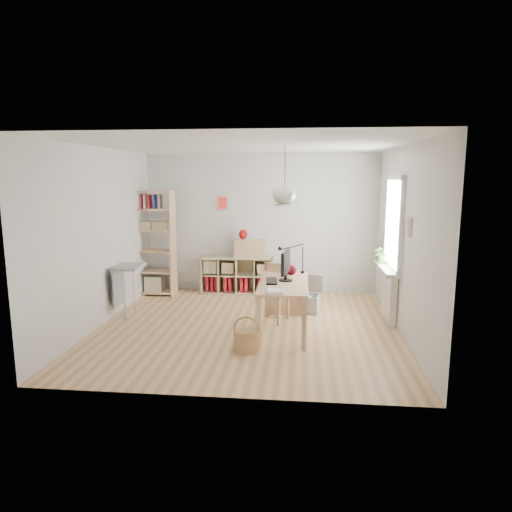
# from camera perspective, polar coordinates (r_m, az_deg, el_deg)

# --- Properties ---
(ground) EXTENTS (4.50, 4.50, 0.00)m
(ground) POSITION_cam_1_polar(r_m,az_deg,el_deg) (7.02, -1.07, -8.88)
(ground) COLOR tan
(ground) RESTS_ON ground
(room_shell) EXTENTS (4.50, 4.50, 4.50)m
(room_shell) POSITION_cam_1_polar(r_m,az_deg,el_deg) (6.46, 3.60, 7.58)
(room_shell) COLOR white
(room_shell) RESTS_ON ground
(window_unit) EXTENTS (0.07, 1.16, 1.46)m
(window_unit) POSITION_cam_1_polar(r_m,az_deg,el_deg) (7.37, 16.95, 3.94)
(window_unit) COLOR white
(window_unit) RESTS_ON ground
(radiator) EXTENTS (0.10, 0.80, 0.80)m
(radiator) POSITION_cam_1_polar(r_m,az_deg,el_deg) (7.56, 16.25, -4.74)
(radiator) COLOR white
(radiator) RESTS_ON ground
(windowsill) EXTENTS (0.22, 1.20, 0.06)m
(windowsill) POSITION_cam_1_polar(r_m,az_deg,el_deg) (7.46, 16.03, -1.54)
(windowsill) COLOR white
(windowsill) RESTS_ON radiator
(desk) EXTENTS (0.70, 1.50, 0.75)m
(desk) POSITION_cam_1_polar(r_m,az_deg,el_deg) (6.65, 3.48, -4.07)
(desk) COLOR #E1B381
(desk) RESTS_ON ground
(cube_shelf) EXTENTS (1.40, 0.38, 0.72)m
(cube_shelf) POSITION_cam_1_polar(r_m,az_deg,el_deg) (8.99, -2.48, -2.72)
(cube_shelf) COLOR tan
(cube_shelf) RESTS_ON ground
(tall_bookshelf) EXTENTS (0.80, 0.38, 2.00)m
(tall_bookshelf) POSITION_cam_1_polar(r_m,az_deg,el_deg) (8.94, -12.76, 2.12)
(tall_bookshelf) COLOR #E1B381
(tall_bookshelf) RESTS_ON ground
(side_table) EXTENTS (0.40, 0.55, 0.85)m
(side_table) POSITION_cam_1_polar(r_m,az_deg,el_deg) (7.67, -16.07, -2.47)
(side_table) COLOR #99999C
(side_table) RESTS_ON ground
(chair) EXTENTS (0.56, 0.56, 0.89)m
(chair) POSITION_cam_1_polar(r_m,az_deg,el_deg) (7.23, 2.25, -4.12)
(chair) COLOR #99999C
(chair) RESTS_ON ground
(wicker_basket) EXTENTS (0.34, 0.34, 0.47)m
(wicker_basket) POSITION_cam_1_polar(r_m,az_deg,el_deg) (6.07, -1.20, -10.41)
(wicker_basket) COLOR #AC7A4E
(wicker_basket) RESTS_ON ground
(storage_chest) EXTENTS (0.68, 0.74, 0.60)m
(storage_chest) POSITION_cam_1_polar(r_m,az_deg,el_deg) (7.86, 5.92, -5.37)
(storage_chest) COLOR #B9B9B4
(storage_chest) RESTS_ON ground
(monitor) EXTENTS (0.20, 0.51, 0.44)m
(monitor) POSITION_cam_1_polar(r_m,az_deg,el_deg) (6.67, 3.73, -1.03)
(monitor) COLOR black
(monitor) RESTS_ON desk
(keyboard) EXTENTS (0.20, 0.44, 0.02)m
(keyboard) POSITION_cam_1_polar(r_m,az_deg,el_deg) (6.65, 1.95, -3.14)
(keyboard) COLOR black
(keyboard) RESTS_ON desk
(task_lamp) EXTENTS (0.43, 0.16, 0.45)m
(task_lamp) POSITION_cam_1_polar(r_m,az_deg,el_deg) (7.15, 4.21, 0.19)
(task_lamp) COLOR black
(task_lamp) RESTS_ON desk
(yarn_ball) EXTENTS (0.16, 0.16, 0.16)m
(yarn_ball) POSITION_cam_1_polar(r_m,az_deg,el_deg) (7.09, 4.42, -1.76)
(yarn_ball) COLOR #48090D
(yarn_ball) RESTS_ON desk
(paper_tray) EXTENTS (0.22, 0.28, 0.03)m
(paper_tray) POSITION_cam_1_polar(r_m,az_deg,el_deg) (6.06, 2.43, -4.40)
(paper_tray) COLOR white
(paper_tray) RESTS_ON desk
(drawer_chest) EXTENTS (0.62, 0.29, 0.35)m
(drawer_chest) POSITION_cam_1_polar(r_m,az_deg,el_deg) (8.80, -0.75, 0.97)
(drawer_chest) COLOR tan
(drawer_chest) RESTS_ON cube_shelf
(red_vase) EXTENTS (0.16, 0.16, 0.19)m
(red_vase) POSITION_cam_1_polar(r_m,az_deg,el_deg) (8.78, -1.63, 2.72)
(red_vase) COLOR maroon
(red_vase) RESTS_ON drawer_chest
(potted_plant) EXTENTS (0.33, 0.30, 0.32)m
(potted_plant) POSITION_cam_1_polar(r_m,az_deg,el_deg) (7.76, 15.51, 0.35)
(potted_plant) COLOR #3C742B
(potted_plant) RESTS_ON windowsill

